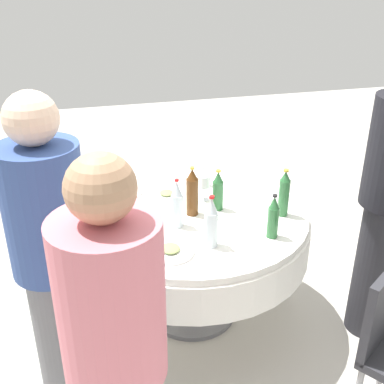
{
  "coord_description": "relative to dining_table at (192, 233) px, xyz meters",
  "views": [
    {
      "loc": [
        -2.4,
        0.63,
        2.07
      ],
      "look_at": [
        0.0,
        0.0,
        0.87
      ],
      "focal_mm": 45.11,
      "sensor_mm": 36.0,
      "label": 1
    }
  ],
  "objects": [
    {
      "name": "ground_plane",
      "position": [
        0.0,
        0.0,
        -0.59
      ],
      "size": [
        10.0,
        10.0,
        0.0
      ],
      "primitive_type": "plane",
      "color": "#B7B2A8"
    },
    {
      "name": "dining_table",
      "position": [
        0.0,
        0.0,
        0.0
      ],
      "size": [
        1.38,
        1.38,
        0.74
      ],
      "color": "white",
      "rests_on": "ground_plane"
    },
    {
      "name": "bottle_brown_far",
      "position": [
        -0.03,
        0.01,
        0.29
      ],
      "size": [
        0.07,
        0.07,
        0.29
      ],
      "color": "#593314",
      "rests_on": "dining_table"
    },
    {
      "name": "bottle_clear_mid",
      "position": [
        -0.38,
        0.0,
        0.28
      ],
      "size": [
        0.07,
        0.07,
        0.28
      ],
      "color": "silver",
      "rests_on": "dining_table"
    },
    {
      "name": "bottle_green_west",
      "position": [
        -0.38,
        -0.34,
        0.26
      ],
      "size": [
        0.06,
        0.06,
        0.25
      ],
      "color": "#2D6B38",
      "rests_on": "dining_table"
    },
    {
      "name": "bottle_green_inner",
      "position": [
        -0.17,
        -0.49,
        0.28
      ],
      "size": [
        0.06,
        0.06,
        0.28
      ],
      "color": "#2D6B38",
      "rests_on": "dining_table"
    },
    {
      "name": "bottle_green_front",
      "position": [
        -0.01,
        -0.15,
        0.26
      ],
      "size": [
        0.06,
        0.06,
        0.25
      ],
      "color": "#2D6B38",
      "rests_on": "dining_table"
    },
    {
      "name": "bottle_clear_outer",
      "position": [
        -0.14,
        0.12,
        0.28
      ],
      "size": [
        0.06,
        0.06,
        0.28
      ],
      "color": "silver",
      "rests_on": "dining_table"
    },
    {
      "name": "wine_glass_inner",
      "position": [
        0.13,
        -0.11,
        0.27
      ],
      "size": [
        0.08,
        0.08,
        0.16
      ],
      "color": "white",
      "rests_on": "dining_table"
    },
    {
      "name": "wine_glass_front",
      "position": [
        0.34,
        -0.15,
        0.25
      ],
      "size": [
        0.06,
        0.06,
        0.14
      ],
      "color": "white",
      "rests_on": "dining_table"
    },
    {
      "name": "plate_north",
      "position": [
        0.34,
        0.37,
        0.16
      ],
      "size": [
        0.26,
        0.26,
        0.02
      ],
      "color": "white",
      "rests_on": "dining_table"
    },
    {
      "name": "plate_south",
      "position": [
        -0.4,
        0.22,
        0.16
      ],
      "size": [
        0.24,
        0.24,
        0.04
      ],
      "color": "white",
      "rests_on": "dining_table"
    },
    {
      "name": "plate_east",
      "position": [
        0.23,
        0.1,
        0.16
      ],
      "size": [
        0.21,
        0.21,
        0.04
      ],
      "color": "white",
      "rests_on": "dining_table"
    },
    {
      "name": "knife_mid",
      "position": [
        0.02,
        0.29,
        0.15
      ],
      "size": [
        0.16,
        0.12,
        0.0
      ],
      "primitive_type": "cube",
      "rotation": [
        0.0,
        0.0,
        5.68
      ],
      "color": "silver",
      "rests_on": "dining_table"
    },
    {
      "name": "spoon_west",
      "position": [
        -0.16,
        -0.18,
        0.15
      ],
      "size": [
        0.11,
        0.16,
        0.0
      ],
      "primitive_type": "cube",
      "rotation": [
        0.0,
        0.0,
        1.02
      ],
      "color": "silver",
      "rests_on": "dining_table"
    },
    {
      "name": "folded_napkin",
      "position": [
        0.09,
        -0.44,
        0.16
      ],
      "size": [
        0.21,
        0.21,
        0.02
      ],
      "primitive_type": "cube",
      "rotation": [
        0.0,
        0.0,
        -0.27
      ],
      "color": "white",
      "rests_on": "dining_table"
    },
    {
      "name": "person_far",
      "position": [
        -1.19,
        0.57,
        0.25
      ],
      "size": [
        0.34,
        0.34,
        1.61
      ],
      "rotation": [
        0.0,
        0.0,
        1.12
      ],
      "color": "slate",
      "rests_on": "ground_plane"
    },
    {
      "name": "person_west",
      "position": [
        -0.54,
        0.77,
        0.27
      ],
      "size": [
        0.34,
        0.34,
        1.63
      ],
      "rotation": [
        0.0,
        0.0,
        0.61
      ],
      "color": "slate",
      "rests_on": "ground_plane"
    }
  ]
}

